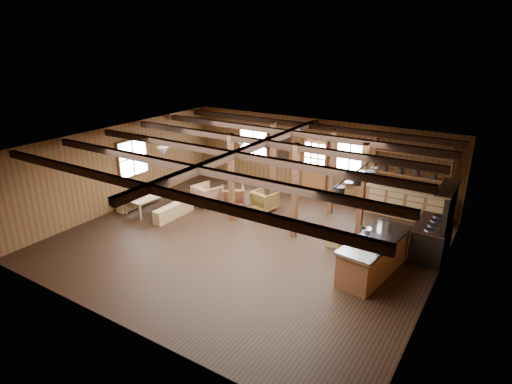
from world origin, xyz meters
TOP-DOWN VIEW (x-y plane):
  - room at (0.00, 0.00)m, footprint 10.04×9.04m
  - ceiling_joists at (0.00, 0.18)m, footprint 9.80×8.82m
  - timber_posts at (0.52, 2.08)m, footprint 3.95×2.35m
  - back_door at (0.00, 4.45)m, footprint 1.02×0.08m
  - window_back_left at (-2.60, 4.46)m, footprint 1.32×0.06m
  - window_back_right at (1.30, 4.46)m, footprint 1.02×0.06m
  - window_left at (-4.96, 0.50)m, footprint 0.14×1.24m
  - notice_boards at (-1.50, 4.46)m, footprint 1.08×0.03m
  - back_counter at (3.40, 4.20)m, footprint 2.55×0.60m
  - pendant_lamps at (-2.25, 1.00)m, footprint 1.86×2.36m
  - pot_rack at (2.96, 0.28)m, footprint 0.35×3.00m
  - kitchen_island at (3.60, 0.25)m, footprint 1.20×2.59m
  - step_stool at (2.21, 1.07)m, footprint 0.47×0.39m
  - commercial_range at (4.65, 1.93)m, footprint 0.82×1.61m
  - dining_table at (-3.90, 0.18)m, footprint 1.07×1.72m
  - bench_wall at (-4.65, 0.18)m, footprint 0.28×1.49m
  - bench_aisle at (-2.92, 0.18)m, footprint 0.30×1.60m
  - armchair_a at (-1.87, 2.01)m, footprint 1.05×1.05m
  - armchair_b at (-0.76, 2.27)m, footprint 0.84×0.86m
  - armchair_c at (-2.65, 1.56)m, footprint 0.97×0.98m
  - counter_pot at (3.53, 1.08)m, footprint 0.30×0.30m
  - bowl at (3.26, 0.54)m, footprint 0.31×0.31m

SIDE VIEW (x-z plane):
  - step_stool at x=2.21m, z-range 0.00..0.36m
  - bench_wall at x=-4.65m, z-range 0.00..0.41m
  - bench_aisle at x=-2.92m, z-range 0.00..0.44m
  - dining_table at x=-3.90m, z-range 0.00..0.57m
  - armchair_b at x=-0.76m, z-range 0.00..0.67m
  - armchair_a at x=-1.87m, z-range 0.00..0.69m
  - armchair_c at x=-2.65m, z-range 0.00..0.74m
  - kitchen_island at x=3.60m, z-range -0.12..1.08m
  - back_counter at x=3.40m, z-range -0.62..1.83m
  - commercial_range at x=4.65m, z-range -0.35..1.63m
  - back_door at x=0.00m, z-range -0.19..1.96m
  - bowl at x=3.26m, z-range 0.94..1.01m
  - counter_pot at x=3.53m, z-range 0.94..1.12m
  - room at x=0.00m, z-range -0.02..2.82m
  - timber_posts at x=0.52m, z-range 0.00..2.80m
  - window_back_left at x=-2.60m, z-range 0.94..2.26m
  - window_back_right at x=1.30m, z-range 0.94..2.26m
  - window_left at x=-4.96m, z-range 0.94..2.26m
  - notice_boards at x=-1.50m, z-range 1.19..2.09m
  - pendant_lamps at x=-2.25m, z-range 1.92..2.58m
  - pot_rack at x=2.96m, z-range 2.08..2.52m
  - ceiling_joists at x=0.00m, z-range 2.59..2.77m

